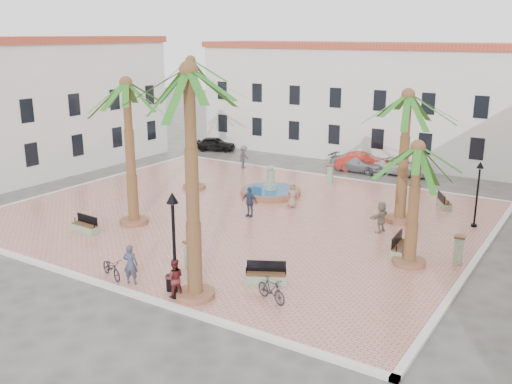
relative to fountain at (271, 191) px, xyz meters
The scene contains 36 objects.
ground 4.36m from the fountain, 81.86° to the right, with size 120.00×120.00×0.00m, color #56544F.
plaza 4.36m from the fountain, 81.86° to the right, with size 26.00×22.00×0.15m, color tan.
kerb_n 6.74m from the fountain, 84.76° to the left, with size 26.30×0.30×0.16m, color silver.
kerb_s 15.31m from the fountain, 87.70° to the right, with size 26.30×0.30×0.16m, color silver.
kerb_e 14.28m from the fountain, 17.52° to the right, with size 0.30×22.30×0.16m, color silver.
kerb_w 13.11m from the fountain, 160.86° to the right, with size 0.30×22.30×0.16m, color silver.
building_north 16.30m from the fountain, 87.76° to the left, with size 30.40×7.40×9.50m.
building_west 19.43m from the fountain, 166.84° to the right, with size 6.40×24.40×10.00m.
fountain is the anchor object (origin of this frame).
palm_nw 9.01m from the fountain, 165.03° to the right, with size 4.94×4.94×8.74m.
palm_sw 11.51m from the fountain, 111.07° to the right, with size 5.07×5.07×7.96m.
palm_s 16.94m from the fountain, 70.31° to the right, with size 5.07×5.07×9.16m.
palm_e 13.65m from the fountain, 30.01° to the right, with size 4.81×4.81×5.71m.
palm_ne 10.57m from the fountain, ahead, with size 5.31×5.31×7.33m.
bench_s 12.19m from the fountain, 112.11° to the right, with size 1.67×0.58×0.87m.
bench_se 13.48m from the fountain, 59.80° to the right, with size 1.80×1.29×0.92m.
bench_e 11.78m from the fountain, 27.54° to the right, with size 0.69×1.88×0.97m.
bench_ne 10.67m from the fountain, 17.75° to the left, with size 1.26×1.68×0.87m.
lamppost_s 15.59m from the fountain, 73.03° to the right, with size 0.47×0.47×4.32m.
lamppost_e 12.69m from the fountain, ahead, with size 0.39×0.39×3.60m.
bollard_se 12.51m from the fountain, 75.63° to the right, with size 0.54×0.54×1.28m.
bollard_n 5.30m from the fountain, 69.27° to the left, with size 0.52×0.52×1.27m.
bollard_e 14.02m from the fountain, 21.73° to the right, with size 0.53×0.53×1.33m.
litter_bin 14.85m from the fountain, 74.85° to the right, with size 0.35×0.35×0.67m, color black.
cyclist_a 14.85m from the fountain, 81.98° to the right, with size 0.63×0.41×1.73m, color #3A3E53.
bicycle_a 14.73m from the fountain, 86.38° to the right, with size 0.59×1.68×0.88m, color black.
cyclist_b 15.36m from the fountain, 73.26° to the right, with size 0.78×0.61×1.60m, color maroon.
bicycle_b 15.13m from the fountain, 58.88° to the right, with size 0.46×1.62×0.97m, color black.
pedestrian_fountain_a 2.98m from the fountain, 32.83° to the right, with size 0.75×0.49×1.53m, color #926F59.
pedestrian_fountain_b 4.66m from the fountain, 74.12° to the right, with size 1.02×0.42×1.73m, color #2F3B54.
pedestrian_north 7.84m from the fountain, 136.39° to the left, with size 1.15×0.66×1.79m, color #57575D.
pedestrian_east 9.07m from the fountain, 19.46° to the right, with size 1.54×0.49×1.66m, color #7C6F5E.
car_black 15.83m from the fountain, 139.46° to the left, with size 1.48×3.67×1.25m, color black.
car_red 10.36m from the fountain, 77.48° to the left, with size 1.48×4.23×1.40m, color #B4261C.
car_silver 9.90m from the fountain, 79.15° to the left, with size 1.75×4.29×1.25m, color #95969D.
car_white 11.80m from the fountain, 63.97° to the left, with size 2.04×4.43×1.23m, color beige.
Camera 1 is at (17.57, -26.07, 10.22)m, focal length 40.00 mm.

